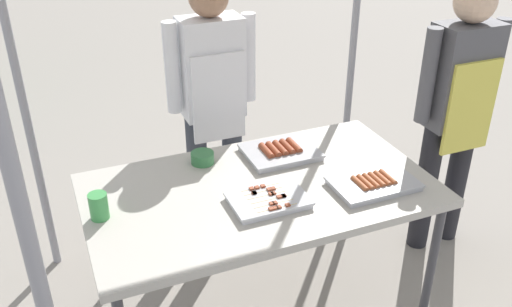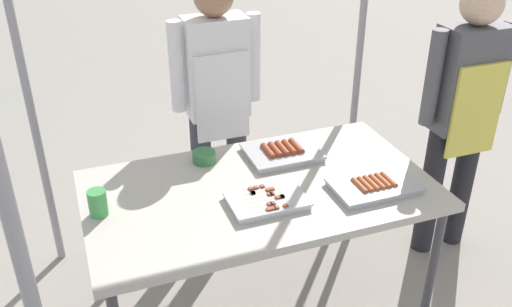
{
  "view_description": "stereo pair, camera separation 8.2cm",
  "coord_description": "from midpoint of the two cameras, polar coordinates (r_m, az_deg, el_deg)",
  "views": [
    {
      "loc": [
        -0.85,
        -2.02,
        2.13
      ],
      "look_at": [
        0.0,
        0.05,
        0.9
      ],
      "focal_mm": 39.18,
      "sensor_mm": 36.0,
      "label": 1
    },
    {
      "loc": [
        -0.78,
        -2.05,
        2.13
      ],
      "look_at": [
        0.0,
        0.05,
        0.9
      ],
      "focal_mm": 39.18,
      "sensor_mm": 36.0,
      "label": 2
    }
  ],
  "objects": [
    {
      "name": "vendor_woman",
      "position": [
        3.16,
        -5.2,
        6.19
      ],
      "size": [
        0.52,
        0.23,
        1.56
      ],
      "rotation": [
        0.0,
        0.0,
        3.14
      ],
      "color": "#333842",
      "rests_on": "ground"
    },
    {
      "name": "condiment_bowl",
      "position": [
        2.78,
        -6.33,
        -0.44
      ],
      "size": [
        0.12,
        0.12,
        0.06
      ],
      "primitive_type": "cylinder",
      "color": "#33723F",
      "rests_on": "stall_table"
    },
    {
      "name": "tray_grilled_sausages",
      "position": [
        2.62,
        11.04,
        -3.02
      ],
      "size": [
        0.39,
        0.25,
        0.05
      ],
      "color": "#ADADB2",
      "rests_on": "stall_table"
    },
    {
      "name": "stall_table",
      "position": [
        2.61,
        -0.48,
        -4.39
      ],
      "size": [
        1.6,
        0.9,
        0.75
      ],
      "color": "#B7B2A8",
      "rests_on": "ground"
    },
    {
      "name": "tray_pork_links",
      "position": [
        2.84,
        1.68,
        0.21
      ],
      "size": [
        0.36,
        0.29,
        0.06
      ],
      "color": "#ADADB2",
      "rests_on": "stall_table"
    },
    {
      "name": "customer_nearby",
      "position": [
        3.2,
        19.16,
        5.03
      ],
      "size": [
        0.52,
        0.23,
        1.57
      ],
      "color": "black",
      "rests_on": "ground"
    },
    {
      "name": "tray_meat_skewers",
      "position": [
        2.46,
        0.34,
        -4.8
      ],
      "size": [
        0.34,
        0.23,
        0.04
      ],
      "color": "silver",
      "rests_on": "stall_table"
    },
    {
      "name": "drink_cup_near_edge",
      "position": [
        2.45,
        -16.69,
        -5.19
      ],
      "size": [
        0.08,
        0.08,
        0.12
      ],
      "primitive_type": "cylinder",
      "color": "#3F994C",
      "rests_on": "stall_table"
    },
    {
      "name": "ground_plane",
      "position": [
        3.05,
        -0.43,
        -15.42
      ],
      "size": [
        18.0,
        18.0,
        0.0
      ],
      "primitive_type": "plane",
      "color": "gray"
    }
  ]
}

